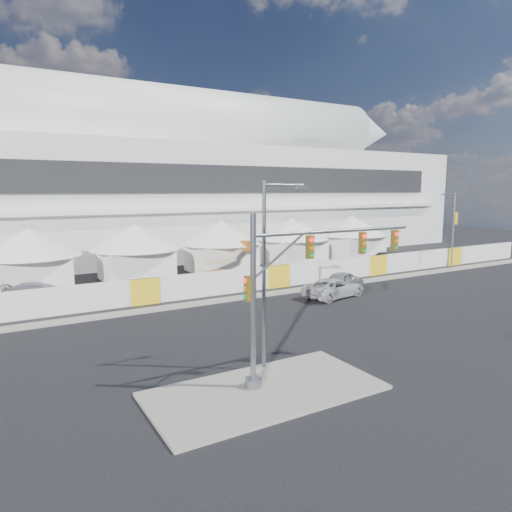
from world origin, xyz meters
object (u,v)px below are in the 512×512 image
lot_car_b (390,258)px  lot_car_c (37,292)px  boom_lift (220,273)px  sedan_silver (344,280)px  pickup_curb (334,288)px  streetlight_curb (452,225)px  traffic_mast (291,289)px  streetlight_median (268,262)px

lot_car_b → lot_car_c: lot_car_b is taller
lot_car_b → boom_lift: boom_lift is taller
sedan_silver → lot_car_c: sedan_silver is taller
pickup_curb → streetlight_curb: size_ratio=0.67×
traffic_mast → boom_lift: bearing=72.5°
traffic_mast → streetlight_median: streetlight_median is taller
sedan_silver → pickup_curb: bearing=107.7°
traffic_mast → streetlight_median: size_ratio=1.05×
lot_car_b → sedan_silver: bearing=127.0°
streetlight_median → traffic_mast: bearing=-86.9°
sedan_silver → traffic_mast: size_ratio=0.49×
lot_car_c → traffic_mast: bearing=-141.7°
lot_car_c → boom_lift: (15.28, -1.05, 0.23)m
lot_car_b → streetlight_median: streetlight_median is taller
lot_car_b → pickup_curb: bearing=128.5°
pickup_curb → streetlight_median: (-12.35, -9.90, 4.47)m
lot_car_b → streetlight_median: bearing=132.7°
lot_car_c → traffic_mast: (8.56, -22.38, 3.57)m
traffic_mast → streetlight_median: bearing=93.1°
pickup_curb → lot_car_b: 18.02m
streetlight_median → streetlight_curb: size_ratio=1.06×
streetlight_curb → sedan_silver: bearing=-175.3°
boom_lift → pickup_curb: bearing=-81.0°
streetlight_median → boom_lift: size_ratio=1.23×
lot_car_c → pickup_curb: bearing=-99.8°
sedan_silver → lot_car_b: lot_car_b is taller
lot_car_b → boom_lift: 21.19m
pickup_curb → boom_lift: 11.14m
streetlight_curb → lot_car_b: bearing=120.2°
traffic_mast → lot_car_c: bearing=110.9°
traffic_mast → lot_car_b: bearing=36.5°
sedan_silver → boom_lift: boom_lift is taller
boom_lift → lot_car_b: bearing=-22.7°
sedan_silver → lot_car_c: 25.20m
pickup_curb → streetlight_curb: 19.61m
traffic_mast → streetlight_curb: 34.59m
sedan_silver → lot_car_b: bearing=-80.2°
sedan_silver → pickup_curb: size_ratio=0.82×
lot_car_c → traffic_mast: size_ratio=0.53×
lot_car_c → streetlight_median: (8.46, -20.62, 4.53)m
traffic_mast → streetlight_median: (-0.09, 1.76, 0.96)m
sedan_silver → pickup_curb: 3.54m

